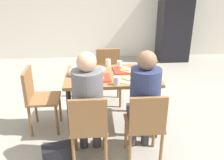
# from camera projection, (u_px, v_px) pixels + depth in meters

# --- Properties ---
(ground_plane) EXTENTS (10.00, 10.00, 0.02)m
(ground_plane) POSITION_uv_depth(u_px,v_px,m) (112.00, 126.00, 3.51)
(ground_plane) COLOR #9E998E
(back_wall) EXTENTS (10.00, 0.10, 2.80)m
(back_wall) POSITION_uv_depth(u_px,v_px,m) (102.00, 0.00, 5.88)
(back_wall) COLOR silver
(back_wall) RESTS_ON ground_plane
(main_table) EXTENTS (1.20, 0.75, 0.77)m
(main_table) POSITION_uv_depth(u_px,v_px,m) (112.00, 82.00, 3.24)
(main_table) COLOR olive
(main_table) RESTS_ON ground_plane
(chair_near_left) EXTENTS (0.40, 0.40, 0.87)m
(chair_near_left) POSITION_uv_depth(u_px,v_px,m) (89.00, 125.00, 2.59)
(chair_near_left) COLOR olive
(chair_near_left) RESTS_ON ground_plane
(chair_near_right) EXTENTS (0.40, 0.40, 0.87)m
(chair_near_right) POSITION_uv_depth(u_px,v_px,m) (145.00, 123.00, 2.63)
(chair_near_right) COLOR olive
(chair_near_right) RESTS_ON ground_plane
(chair_far_side) EXTENTS (0.40, 0.40, 0.87)m
(chair_far_side) POSITION_uv_depth(u_px,v_px,m) (108.00, 72.00, 4.00)
(chair_far_side) COLOR olive
(chair_far_side) RESTS_ON ground_plane
(chair_left_end) EXTENTS (0.40, 0.40, 0.87)m
(chair_left_end) POSITION_uv_depth(u_px,v_px,m) (37.00, 95.00, 3.23)
(chair_left_end) COLOR olive
(chair_left_end) RESTS_ON ground_plane
(person_in_red) EXTENTS (0.32, 0.42, 1.28)m
(person_in_red) POSITION_uv_depth(u_px,v_px,m) (88.00, 98.00, 2.62)
(person_in_red) COLOR #383842
(person_in_red) RESTS_ON ground_plane
(person_in_brown_jacket) EXTENTS (0.32, 0.42, 1.28)m
(person_in_brown_jacket) POSITION_uv_depth(u_px,v_px,m) (144.00, 96.00, 2.66)
(person_in_brown_jacket) COLOR #383842
(person_in_brown_jacket) RESTS_ON ground_plane
(tray_red_near) EXTENTS (0.38, 0.28, 0.02)m
(tray_red_near) POSITION_uv_depth(u_px,v_px,m) (96.00, 78.00, 3.06)
(tray_red_near) COLOR red
(tray_red_near) RESTS_ON main_table
(tray_red_far) EXTENTS (0.38, 0.29, 0.02)m
(tray_red_far) POSITION_uv_depth(u_px,v_px,m) (127.00, 70.00, 3.31)
(tray_red_far) COLOR red
(tray_red_far) RESTS_ON main_table
(paper_plate_center) EXTENTS (0.22, 0.22, 0.01)m
(paper_plate_center) POSITION_uv_depth(u_px,v_px,m) (98.00, 69.00, 3.37)
(paper_plate_center) COLOR white
(paper_plate_center) RESTS_ON main_table
(paper_plate_near_edge) EXTENTS (0.22, 0.22, 0.01)m
(paper_plate_near_edge) POSITION_uv_depth(u_px,v_px,m) (128.00, 80.00, 3.02)
(paper_plate_near_edge) COLOR white
(paper_plate_near_edge) RESTS_ON main_table
(pizza_slice_a) EXTENTS (0.17, 0.18, 0.02)m
(pizza_slice_a) POSITION_uv_depth(u_px,v_px,m) (97.00, 77.00, 3.05)
(pizza_slice_a) COLOR #C68C47
(pizza_slice_a) RESTS_ON tray_red_near
(pizza_slice_b) EXTENTS (0.19, 0.22, 0.02)m
(pizza_slice_b) POSITION_uv_depth(u_px,v_px,m) (127.00, 69.00, 3.32)
(pizza_slice_b) COLOR #DBAD60
(pizza_slice_b) RESTS_ON tray_red_far
(pizza_slice_c) EXTENTS (0.22, 0.22, 0.02)m
(pizza_slice_c) POSITION_uv_depth(u_px,v_px,m) (97.00, 68.00, 3.37)
(pizza_slice_c) COLOR #DBAD60
(pizza_slice_c) RESTS_ON paper_plate_center
(pizza_slice_d) EXTENTS (0.27, 0.27, 0.02)m
(pizza_slice_d) POSITION_uv_depth(u_px,v_px,m) (127.00, 78.00, 3.04)
(pizza_slice_d) COLOR #DBAD60
(pizza_slice_d) RESTS_ON paper_plate_near_edge
(plastic_cup_a) EXTENTS (0.07, 0.07, 0.10)m
(plastic_cup_a) POSITION_uv_depth(u_px,v_px,m) (108.00, 63.00, 3.47)
(plastic_cup_a) COLOR white
(plastic_cup_a) RESTS_ON main_table
(plastic_cup_b) EXTENTS (0.07, 0.07, 0.10)m
(plastic_cup_b) POSITION_uv_depth(u_px,v_px,m) (117.00, 81.00, 2.89)
(plastic_cup_b) COLOR white
(plastic_cup_b) RESTS_ON main_table
(plastic_cup_c) EXTENTS (0.07, 0.07, 0.10)m
(plastic_cup_c) POSITION_uv_depth(u_px,v_px,m) (75.00, 70.00, 3.20)
(plastic_cup_c) COLOR white
(plastic_cup_c) RESTS_ON main_table
(plastic_cup_d) EXTENTS (0.07, 0.07, 0.10)m
(plastic_cup_d) POSITION_uv_depth(u_px,v_px,m) (119.00, 64.00, 3.41)
(plastic_cup_d) COLOR white
(plastic_cup_d) RESTS_ON main_table
(soda_can) EXTENTS (0.07, 0.07, 0.12)m
(soda_can) POSITION_uv_depth(u_px,v_px,m) (151.00, 69.00, 3.23)
(soda_can) COLOR #B7BCC6
(soda_can) RESTS_ON main_table
(condiment_bottle) EXTENTS (0.06, 0.06, 0.16)m
(condiment_bottle) POSITION_uv_depth(u_px,v_px,m) (82.00, 64.00, 3.33)
(condiment_bottle) COLOR red
(condiment_bottle) RESTS_ON main_table
(foil_bundle) EXTENTS (0.10, 0.10, 0.10)m
(foil_bundle) POSITION_uv_depth(u_px,v_px,m) (72.00, 73.00, 3.13)
(foil_bundle) COLOR silver
(foil_bundle) RESTS_ON main_table
(handbag) EXTENTS (0.35, 0.23, 0.28)m
(handbag) POSITION_uv_depth(u_px,v_px,m) (58.00, 157.00, 2.69)
(handbag) COLOR black
(handbag) RESTS_ON ground_plane
(drink_fridge) EXTENTS (0.70, 0.60, 1.90)m
(drink_fridge) POSITION_uv_depth(u_px,v_px,m) (174.00, 21.00, 5.86)
(drink_fridge) COLOR black
(drink_fridge) RESTS_ON ground_plane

